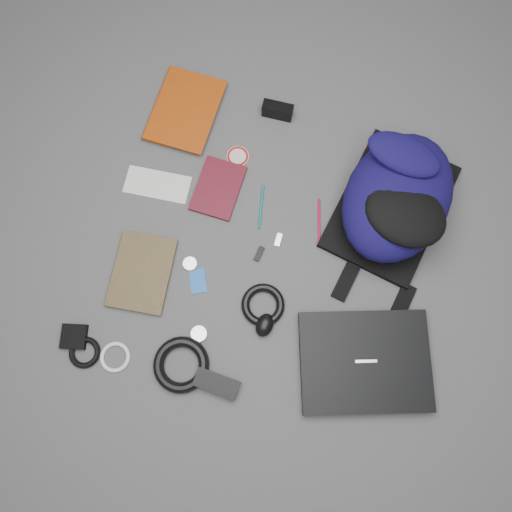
% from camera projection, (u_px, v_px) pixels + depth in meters
% --- Properties ---
extents(ground, '(4.00, 4.00, 0.00)m').
position_uv_depth(ground, '(256.00, 257.00, 1.60)').
color(ground, '#4F4F51').
rests_on(ground, ground).
extents(backpack, '(0.45, 0.56, 0.21)m').
position_uv_depth(backpack, '(398.00, 197.00, 1.54)').
color(backpack, '#0C0834').
rests_on(backpack, ground).
extents(laptop, '(0.45, 0.39, 0.04)m').
position_uv_depth(laptop, '(365.00, 361.00, 1.51)').
color(laptop, black).
rests_on(laptop, ground).
extents(textbook_red, '(0.23, 0.30, 0.03)m').
position_uv_depth(textbook_red, '(155.00, 102.00, 1.72)').
color(textbook_red, '#8E3108').
rests_on(textbook_red, ground).
extents(comic_book, '(0.20, 0.26, 0.02)m').
position_uv_depth(comic_book, '(114.00, 267.00, 1.59)').
color(comic_book, '#9A800B').
rests_on(comic_book, ground).
extents(envelope, '(0.22, 0.10, 0.00)m').
position_uv_depth(envelope, '(157.00, 185.00, 1.66)').
color(envelope, silver).
rests_on(envelope, ground).
extents(dvd_case, '(0.15, 0.21, 0.02)m').
position_uv_depth(dvd_case, '(218.00, 188.00, 1.65)').
color(dvd_case, '#440D16').
rests_on(dvd_case, ground).
extents(compact_camera, '(0.10, 0.04, 0.06)m').
position_uv_depth(compact_camera, '(278.00, 110.00, 1.70)').
color(compact_camera, black).
rests_on(compact_camera, ground).
extents(sticker_disc, '(0.09, 0.09, 0.00)m').
position_uv_depth(sticker_disc, '(238.00, 156.00, 1.69)').
color(sticker_disc, silver).
rests_on(sticker_disc, ground).
extents(pen_teal, '(0.03, 0.15, 0.01)m').
position_uv_depth(pen_teal, '(261.00, 207.00, 1.64)').
color(pen_teal, '#0C696D').
rests_on(pen_teal, ground).
extents(pen_red, '(0.04, 0.15, 0.01)m').
position_uv_depth(pen_red, '(319.00, 221.00, 1.63)').
color(pen_red, '#AD0D31').
rests_on(pen_red, ground).
extents(id_badge, '(0.08, 0.09, 0.00)m').
position_uv_depth(id_badge, '(198.00, 281.00, 1.58)').
color(id_badge, '#175AB2').
rests_on(id_badge, ground).
extents(usb_black, '(0.03, 0.05, 0.01)m').
position_uv_depth(usb_black, '(259.00, 254.00, 1.60)').
color(usb_black, black).
rests_on(usb_black, ground).
extents(usb_silver, '(0.02, 0.04, 0.01)m').
position_uv_depth(usb_silver, '(278.00, 240.00, 1.61)').
color(usb_silver, silver).
rests_on(usb_silver, ground).
extents(mouse, '(0.06, 0.08, 0.04)m').
position_uv_depth(mouse, '(265.00, 325.00, 1.53)').
color(mouse, black).
rests_on(mouse, ground).
extents(headphone_left, '(0.06, 0.06, 0.01)m').
position_uv_depth(headphone_left, '(190.00, 264.00, 1.59)').
color(headphone_left, silver).
rests_on(headphone_left, ground).
extents(headphone_right, '(0.05, 0.05, 0.01)m').
position_uv_depth(headphone_right, '(199.00, 334.00, 1.54)').
color(headphone_right, '#BBBBBD').
rests_on(headphone_right, ground).
extents(cable_coil, '(0.14, 0.14, 0.03)m').
position_uv_depth(cable_coil, '(263.00, 305.00, 1.55)').
color(cable_coil, black).
rests_on(cable_coil, ground).
extents(power_brick, '(0.14, 0.07, 0.03)m').
position_uv_depth(power_brick, '(217.00, 384.00, 1.49)').
color(power_brick, black).
rests_on(power_brick, ground).
extents(power_cord_coil, '(0.18, 0.18, 0.03)m').
position_uv_depth(power_cord_coil, '(181.00, 365.00, 1.51)').
color(power_cord_coil, black).
rests_on(power_cord_coil, ground).
extents(pouch, '(0.09, 0.09, 0.02)m').
position_uv_depth(pouch, '(74.00, 337.00, 1.53)').
color(pouch, black).
rests_on(pouch, ground).
extents(earbud_coil, '(0.12, 0.12, 0.02)m').
position_uv_depth(earbud_coil, '(85.00, 352.00, 1.52)').
color(earbud_coil, black).
rests_on(earbud_coil, ground).
extents(white_cable_coil, '(0.12, 0.12, 0.01)m').
position_uv_depth(white_cable_coil, '(115.00, 357.00, 1.52)').
color(white_cable_coil, white).
rests_on(white_cable_coil, ground).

